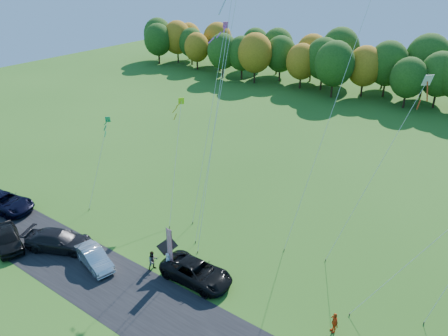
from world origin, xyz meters
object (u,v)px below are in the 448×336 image
Objects in this scene: silver_sedan at (94,258)px; person_east at (334,322)px; black_suv at (196,272)px; feather_flag at (169,246)px.

person_east is (18.50, 4.80, 0.05)m from silver_sedan.
black_suv reaches higher than person_east.
black_suv is at bearing -129.28° from person_east.
feather_flag is at bearing -47.69° from silver_sedan.
feather_flag is (-2.31, -0.41, 1.73)m from black_suv.
person_east is 0.38× the size of feather_flag.
black_suv is 8.57m from silver_sedan.
feather_flag is at bearing -128.83° from person_east.
black_suv is 10.73m from person_east.
black_suv is 1.40× the size of feather_flag.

